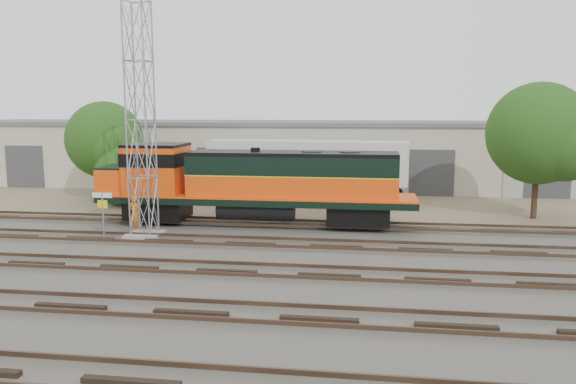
# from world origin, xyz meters

# --- Properties ---
(ground) EXTENTS (140.00, 140.00, 0.00)m
(ground) POSITION_xyz_m (0.00, 0.00, 0.00)
(ground) COLOR #47423A
(ground) RESTS_ON ground
(dirt_strip) EXTENTS (80.00, 16.00, 0.02)m
(dirt_strip) POSITION_xyz_m (0.00, 15.00, 0.01)
(dirt_strip) COLOR #726047
(dirt_strip) RESTS_ON ground
(tracks) EXTENTS (80.00, 20.40, 0.28)m
(tracks) POSITION_xyz_m (0.00, -3.00, 0.08)
(tracks) COLOR black
(tracks) RESTS_ON ground
(warehouse) EXTENTS (58.40, 10.40, 5.30)m
(warehouse) POSITION_xyz_m (0.04, 22.98, 2.65)
(warehouse) COLOR beige
(warehouse) RESTS_ON ground
(locomotive) EXTENTS (17.30, 3.03, 4.16)m
(locomotive) POSITION_xyz_m (-0.94, 6.00, 2.38)
(locomotive) COLOR black
(locomotive) RESTS_ON tracks
(signal_tower) EXTENTS (1.68, 1.68, 11.41)m
(signal_tower) POSITION_xyz_m (-5.62, 2.58, 5.55)
(signal_tower) COLOR gray
(signal_tower) RESTS_ON ground
(sign_post) EXTENTS (0.98, 0.08, 2.40)m
(sign_post) POSITION_xyz_m (-7.23, 1.46, 1.68)
(sign_post) COLOR gray
(sign_post) RESTS_ON ground
(worker) EXTENTS (0.83, 0.68, 1.97)m
(worker) POSITION_xyz_m (-6.46, 3.41, 0.98)
(worker) COLOR orange
(worker) RESTS_ON ground
(semi_trailer) EXTENTS (13.78, 3.82, 4.19)m
(semi_trailer) POSITION_xyz_m (1.60, 14.37, 2.63)
(semi_trailer) COLOR silver
(semi_trailer) RESTS_ON ground
(tree_west) EXTENTS (5.50, 5.24, 6.85)m
(tree_west) POSITION_xyz_m (-12.21, 12.53, 4.09)
(tree_west) COLOR #382619
(tree_west) RESTS_ON ground
(tree_mid) EXTENTS (4.79, 4.56, 4.56)m
(tree_mid) POSITION_xyz_m (-10.09, 11.44, 1.89)
(tree_mid) COLOR #382619
(tree_mid) RESTS_ON ground
(tree_east) EXTENTS (6.12, 5.83, 7.86)m
(tree_east) POSITION_xyz_m (15.28, 9.92, 4.80)
(tree_east) COLOR #382619
(tree_east) RESTS_ON ground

